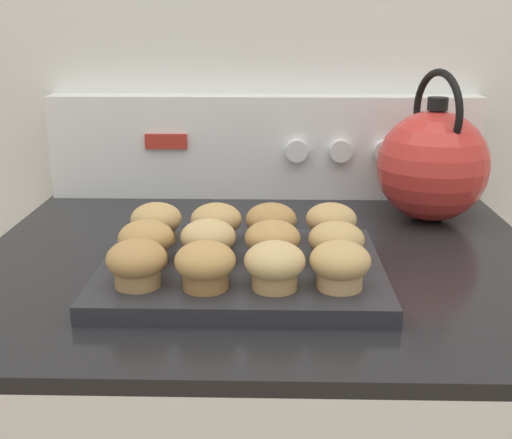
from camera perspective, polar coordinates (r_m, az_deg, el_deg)
wall_back at (r=1.22m, az=0.81°, el=16.53°), size 8.00×0.05×2.40m
control_panel at (r=1.19m, az=0.84°, el=6.48°), size 0.78×0.07×0.19m
muffin_pan at (r=0.82m, az=-1.30°, el=-4.57°), size 0.36×0.28×0.02m
muffin_r0_c0 at (r=0.75m, az=-10.55°, el=-3.80°), size 0.07×0.07×0.06m
muffin_r0_c1 at (r=0.73m, az=-4.54°, el=-4.04°), size 0.07×0.07×0.06m
muffin_r0_c2 at (r=0.73m, az=1.67°, el=-4.07°), size 0.07×0.07×0.06m
muffin_r0_c3 at (r=0.74m, az=7.48°, el=-4.00°), size 0.07×0.07×0.06m
muffin_r1_c0 at (r=0.82m, az=-9.74°, el=-1.94°), size 0.07×0.07×0.06m
muffin_r1_c1 at (r=0.81m, az=-4.27°, el=-1.89°), size 0.07×0.07×0.06m
muffin_r1_c2 at (r=0.80m, az=1.47°, el=-2.00°), size 0.07×0.07×0.06m
muffin_r1_c3 at (r=0.81m, az=7.14°, el=-2.10°), size 0.07×0.07×0.06m
muffin_r2_c0 at (r=0.89m, az=-8.85°, el=-0.25°), size 0.07×0.07×0.06m
muffin_r2_c1 at (r=0.88m, az=-3.55°, el=-0.30°), size 0.07×0.07×0.06m
muffin_r2_c2 at (r=0.88m, az=1.35°, el=-0.30°), size 0.07×0.07×0.06m
muffin_r2_c3 at (r=0.89m, az=6.69°, el=-0.28°), size 0.07×0.07×0.06m
tea_kettle at (r=1.08m, az=15.40°, el=4.82°), size 0.18×0.21×0.24m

